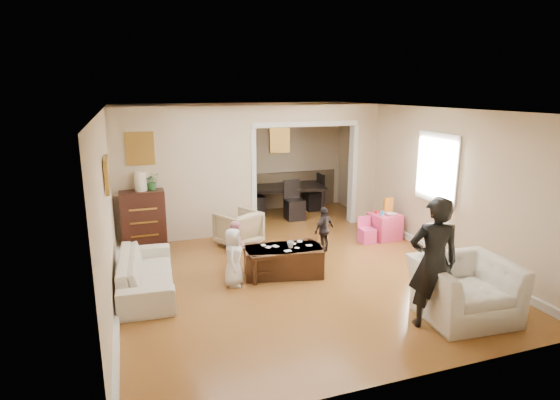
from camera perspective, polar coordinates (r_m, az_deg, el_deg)
name	(u,v)px	position (r m, az deg, el deg)	size (l,w,h in m)	color
floor	(284,261)	(7.89, 0.48, -7.76)	(7.00, 7.00, 0.00)	#A05C29
partition_left	(186,174)	(8.93, -11.78, 3.19)	(2.75, 0.18, 2.60)	#C8B092
partition_right	(362,164)	(10.13, 10.39, 4.50)	(0.55, 0.18, 2.60)	#C8B092
partition_header	(305,113)	(9.42, 3.23, 10.90)	(2.22, 0.18, 0.35)	#C8B092
window_pane	(437,168)	(8.43, 19.28, 3.82)	(0.03, 0.95, 1.10)	white
framed_art_partition	(140,148)	(8.68, -17.31, 6.25)	(0.45, 0.03, 0.55)	brown
framed_art_sofa_wall	(107,175)	(6.42, -21.07, 3.02)	(0.03, 0.55, 0.40)	brown
framed_art_alcove	(280,140)	(11.01, -0.06, 7.55)	(0.45, 0.03, 0.55)	brown
sofa	(146,272)	(7.00, -16.56, -8.78)	(1.91, 0.75, 0.56)	beige
armchair_back	(238,228)	(8.62, -5.29, -3.58)	(0.71, 0.73, 0.66)	tan
armchair_front	(464,289)	(6.41, 22.30, -10.42)	(1.17, 1.03, 0.76)	beige
dresser	(143,219)	(8.79, -16.90, -2.34)	(0.79, 0.45, 1.09)	#34160F
table_lamp	(141,181)	(8.62, -17.23, 2.30)	(0.22, 0.22, 0.36)	beige
potted_plant	(152,181)	(8.63, -15.90, 2.28)	(0.29, 0.25, 0.32)	#336D30
coffee_table	(283,261)	(7.29, 0.44, -7.70)	(1.22, 0.61, 0.46)	#3C2513
coffee_cup	(290,245)	(7.18, 1.33, -5.67)	(0.11, 0.11, 0.10)	beige
play_table	(385,226)	(9.22, 13.10, -3.26)	(0.52, 0.52, 0.50)	#D73869
cereal_box	(388,205)	(9.25, 13.54, -0.63)	(0.20, 0.07, 0.30)	gold
cyan_cup	(382,213)	(9.04, 12.82, -1.64)	(0.08, 0.08, 0.08)	#279BC3
toy_block	(377,212)	(9.18, 12.16, -1.48)	(0.08, 0.06, 0.05)	red
play_bowl	(391,214)	(9.07, 13.86, -1.76)	(0.19, 0.19, 0.05)	white
dining_table	(285,199)	(10.86, 0.63, 0.12)	(1.87, 1.04, 0.66)	black
adult_person	(433,263)	(5.86, 18.85, -7.54)	(0.61, 0.40, 1.68)	black
child_kneel_a	(233,257)	(6.85, -5.92, -7.21)	(0.44, 0.29, 0.90)	white
child_kneel_b	(236,247)	(7.30, -5.57, -5.98)	(0.42, 0.33, 0.87)	pink
child_toddler	(324,229)	(8.25, 5.61, -3.74)	(0.49, 0.21, 0.84)	black
craft_papers	(287,246)	(7.26, 0.87, -5.84)	(0.78, 0.48, 0.00)	white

